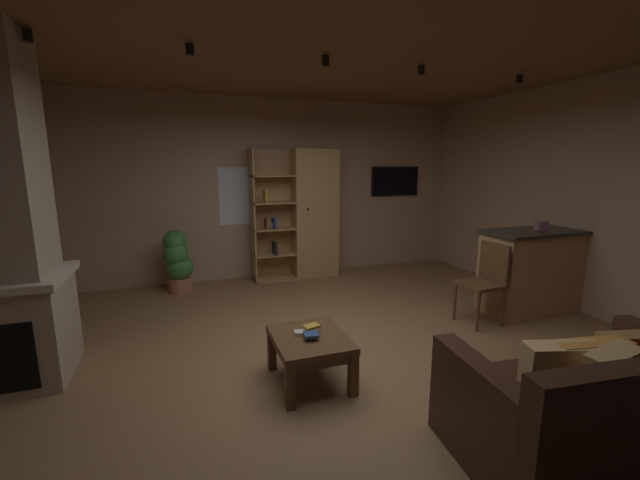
{
  "coord_description": "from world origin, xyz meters",
  "views": [
    {
      "loc": [
        -1.28,
        -3.23,
        1.79
      ],
      "look_at": [
        0.0,
        0.4,
        1.05
      ],
      "focal_mm": 22.0,
      "sensor_mm": 36.0,
      "label": 1
    }
  ],
  "objects_px": {
    "coffee_table": "(310,345)",
    "table_book_0": "(302,333)",
    "table_book_1": "(311,335)",
    "tissue_box": "(541,225)",
    "wall_mounted_tv": "(395,181)",
    "table_book_2": "(312,326)",
    "dining_chair": "(486,278)",
    "kitchen_bar_counter": "(538,270)",
    "leather_couch": "(596,413)",
    "potted_floor_plant": "(178,261)",
    "bookshelf_cabinet": "(309,215)"
  },
  "relations": [
    {
      "from": "coffee_table",
      "to": "table_book_0",
      "type": "relative_size",
      "value": 5.78
    },
    {
      "from": "coffee_table",
      "to": "table_book_1",
      "type": "relative_size",
      "value": 6.12
    },
    {
      "from": "tissue_box",
      "to": "wall_mounted_tv",
      "type": "distance_m",
      "value": 2.69
    },
    {
      "from": "table_book_2",
      "to": "dining_chair",
      "type": "xyz_separation_m",
      "value": [
        2.25,
        0.5,
        0.06
      ]
    },
    {
      "from": "kitchen_bar_counter",
      "to": "table_book_1",
      "type": "height_order",
      "value": "kitchen_bar_counter"
    },
    {
      "from": "table_book_0",
      "to": "leather_couch",
      "type": "bearing_deg",
      "value": -45.75
    },
    {
      "from": "kitchen_bar_counter",
      "to": "wall_mounted_tv",
      "type": "relative_size",
      "value": 1.64
    },
    {
      "from": "leather_couch",
      "to": "wall_mounted_tv",
      "type": "relative_size",
      "value": 1.94
    },
    {
      "from": "tissue_box",
      "to": "wall_mounted_tv",
      "type": "bearing_deg",
      "value": 101.21
    },
    {
      "from": "kitchen_bar_counter",
      "to": "wall_mounted_tv",
      "type": "distance_m",
      "value": 2.84
    },
    {
      "from": "potted_floor_plant",
      "to": "table_book_1",
      "type": "bearing_deg",
      "value": -70.7
    },
    {
      "from": "leather_couch",
      "to": "table_book_0",
      "type": "bearing_deg",
      "value": 134.25
    },
    {
      "from": "tissue_box",
      "to": "table_book_0",
      "type": "xyz_separation_m",
      "value": [
        -3.21,
        -0.61,
        -0.65
      ]
    },
    {
      "from": "table_book_0",
      "to": "table_book_1",
      "type": "relative_size",
      "value": 1.06
    },
    {
      "from": "coffee_table",
      "to": "wall_mounted_tv",
      "type": "bearing_deg",
      "value": 51.03
    },
    {
      "from": "leather_couch",
      "to": "table_book_2",
      "type": "relative_size",
      "value": 13.65
    },
    {
      "from": "tissue_box",
      "to": "table_book_2",
      "type": "xyz_separation_m",
      "value": [
        -3.12,
        -0.61,
        -0.6
      ]
    },
    {
      "from": "bookshelf_cabinet",
      "to": "dining_chair",
      "type": "height_order",
      "value": "bookshelf_cabinet"
    },
    {
      "from": "wall_mounted_tv",
      "to": "table_book_0",
      "type": "bearing_deg",
      "value": -129.96
    },
    {
      "from": "table_book_2",
      "to": "wall_mounted_tv",
      "type": "relative_size",
      "value": 0.14
    },
    {
      "from": "table_book_2",
      "to": "potted_floor_plant",
      "type": "distance_m",
      "value": 3.0
    },
    {
      "from": "kitchen_bar_counter",
      "to": "dining_chair",
      "type": "xyz_separation_m",
      "value": [
        -0.91,
        -0.11,
        0.02
      ]
    },
    {
      "from": "table_book_0",
      "to": "potted_floor_plant",
      "type": "distance_m",
      "value": 2.97
    },
    {
      "from": "bookshelf_cabinet",
      "to": "dining_chair",
      "type": "relative_size",
      "value": 2.2
    },
    {
      "from": "tissue_box",
      "to": "coffee_table",
      "type": "xyz_separation_m",
      "value": [
        -3.16,
        -0.66,
        -0.74
      ]
    },
    {
      "from": "kitchen_bar_counter",
      "to": "table_book_0",
      "type": "height_order",
      "value": "kitchen_bar_counter"
    },
    {
      "from": "potted_floor_plant",
      "to": "coffee_table",
      "type": "bearing_deg",
      "value": -70.13
    },
    {
      "from": "coffee_table",
      "to": "table_book_0",
      "type": "height_order",
      "value": "table_book_0"
    },
    {
      "from": "leather_couch",
      "to": "table_book_0",
      "type": "distance_m",
      "value": 2.04
    },
    {
      "from": "potted_floor_plant",
      "to": "leather_couch",
      "type": "bearing_deg",
      "value": -60.62
    },
    {
      "from": "table_book_2",
      "to": "potted_floor_plant",
      "type": "bearing_deg",
      "value": 110.72
    },
    {
      "from": "bookshelf_cabinet",
      "to": "table_book_0",
      "type": "bearing_deg",
      "value": -109.04
    },
    {
      "from": "dining_chair",
      "to": "potted_floor_plant",
      "type": "height_order",
      "value": "dining_chair"
    },
    {
      "from": "coffee_table",
      "to": "potted_floor_plant",
      "type": "distance_m",
      "value": 3.04
    },
    {
      "from": "bookshelf_cabinet",
      "to": "dining_chair",
      "type": "distance_m",
      "value": 2.86
    },
    {
      "from": "kitchen_bar_counter",
      "to": "coffee_table",
      "type": "distance_m",
      "value": 3.26
    },
    {
      "from": "table_book_1",
      "to": "dining_chair",
      "type": "bearing_deg",
      "value": 14.9
    },
    {
      "from": "dining_chair",
      "to": "coffee_table",
      "type": "bearing_deg",
      "value": -166.59
    },
    {
      "from": "table_book_2",
      "to": "wall_mounted_tv",
      "type": "xyz_separation_m",
      "value": [
        2.61,
        3.22,
        1.03
      ]
    },
    {
      "from": "bookshelf_cabinet",
      "to": "potted_floor_plant",
      "type": "xyz_separation_m",
      "value": [
        -2.01,
        -0.2,
        -0.55
      ]
    },
    {
      "from": "kitchen_bar_counter",
      "to": "table_book_0",
      "type": "relative_size",
      "value": 12.17
    },
    {
      "from": "leather_couch",
      "to": "table_book_0",
      "type": "height_order",
      "value": "leather_couch"
    },
    {
      "from": "bookshelf_cabinet",
      "to": "dining_chair",
      "type": "bearing_deg",
      "value": -62.66
    },
    {
      "from": "bookshelf_cabinet",
      "to": "leather_couch",
      "type": "bearing_deg",
      "value": -85.04
    },
    {
      "from": "bookshelf_cabinet",
      "to": "tissue_box",
      "type": "distance_m",
      "value": 3.24
    },
    {
      "from": "kitchen_bar_counter",
      "to": "leather_couch",
      "type": "height_order",
      "value": "kitchen_bar_counter"
    },
    {
      "from": "bookshelf_cabinet",
      "to": "tissue_box",
      "type": "bearing_deg",
      "value": -47.81
    },
    {
      "from": "wall_mounted_tv",
      "to": "bookshelf_cabinet",
      "type": "bearing_deg",
      "value": -172.76
    },
    {
      "from": "table_book_1",
      "to": "coffee_table",
      "type": "bearing_deg",
      "value": 82.11
    },
    {
      "from": "table_book_2",
      "to": "coffee_table",
      "type": "bearing_deg",
      "value": -123.73
    }
  ]
}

